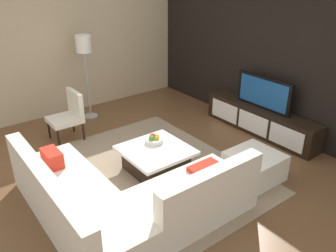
{
  "coord_description": "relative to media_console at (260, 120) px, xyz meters",
  "views": [
    {
      "loc": [
        3.61,
        -2.49,
        2.9
      ],
      "look_at": [
        -0.26,
        0.45,
        0.59
      ],
      "focal_mm": 37.1,
      "sensor_mm": 36.0,
      "label": 1
    }
  ],
  "objects": [
    {
      "name": "television",
      "position": [
        -0.0,
        0.0,
        0.54
      ],
      "size": [
        1.14,
        0.06,
        0.58
      ],
      "color": "black",
      "rests_on": "media_console"
    },
    {
      "name": "feature_wall_back",
      "position": [
        -0.0,
        0.3,
        1.15
      ],
      "size": [
        6.4,
        0.12,
        2.8
      ],
      "primitive_type": "cube",
      "color": "black",
      "rests_on": "ground"
    },
    {
      "name": "ottoman",
      "position": [
        0.93,
        -1.26,
        -0.05
      ],
      "size": [
        0.7,
        0.7,
        0.4
      ],
      "primitive_type": "cube",
      "color": "silver",
      "rests_on": "ground"
    },
    {
      "name": "accent_chair_near",
      "position": [
        -1.93,
        -2.87,
        0.24
      ],
      "size": [
        0.53,
        0.54,
        0.87
      ],
      "rotation": [
        0.0,
        0.0,
        -0.16
      ],
      "color": "black",
      "rests_on": "ground"
    },
    {
      "name": "coffee_table",
      "position": [
        -0.1,
        -2.3,
        -0.05
      ],
      "size": [
        0.94,
        0.95,
        0.38
      ],
      "color": "black",
      "rests_on": "ground"
    },
    {
      "name": "ground_plane",
      "position": [
        -0.0,
        -2.4,
        -0.25
      ],
      "size": [
        14.0,
        14.0,
        0.0
      ],
      "primitive_type": "plane",
      "color": "brown"
    },
    {
      "name": "side_wall_left",
      "position": [
        -3.2,
        -2.2,
        1.15
      ],
      "size": [
        0.12,
        5.2,
        2.8
      ],
      "primitive_type": "cube",
      "color": "#C6B28E",
      "rests_on": "ground"
    },
    {
      "name": "floor_lamp",
      "position": [
        -2.6,
        -2.17,
        1.13
      ],
      "size": [
        0.3,
        0.3,
        1.66
      ],
      "color": "#A5A5AA",
      "rests_on": "ground"
    },
    {
      "name": "sectional_couch",
      "position": [
        0.52,
        -3.27,
        0.03
      ],
      "size": [
        2.4,
        2.36,
        0.8
      ],
      "color": "silver",
      "rests_on": "ground"
    },
    {
      "name": "fruit_bowl",
      "position": [
        -0.28,
        -2.2,
        0.18
      ],
      "size": [
        0.28,
        0.28,
        0.14
      ],
      "color": "silver",
      "rests_on": "coffee_table"
    },
    {
      "name": "area_rug",
      "position": [
        -0.1,
        -2.4,
        -0.24
      ],
      "size": [
        3.32,
        2.59,
        0.01
      ],
      "primitive_type": "cube",
      "color": "gray",
      "rests_on": "ground"
    },
    {
      "name": "media_console",
      "position": [
        0.0,
        0.0,
        0.0
      ],
      "size": [
        2.32,
        0.43,
        0.5
      ],
      "color": "black",
      "rests_on": "ground"
    }
  ]
}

